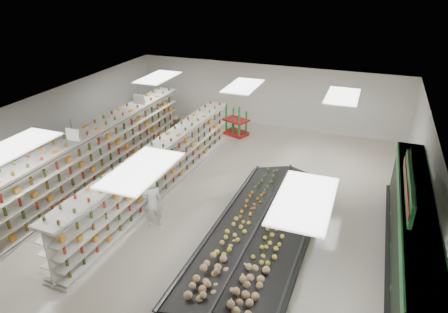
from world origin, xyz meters
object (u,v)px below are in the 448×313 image
at_px(produce_island, 260,237).
at_px(shopper_main, 152,202).
at_px(shopper_background, 178,134).
at_px(gondola_center, 160,171).
at_px(soda_endcap, 236,121).
at_px(gondola_left, 91,160).

bearing_deg(produce_island, shopper_main, 178.73).
relative_size(produce_island, shopper_background, 4.50).
relative_size(gondola_center, soda_endcap, 7.39).
distance_m(produce_island, soda_endcap, 9.04).
height_order(gondola_center, shopper_main, gondola_center).
distance_m(gondola_left, soda_endcap, 7.48).
bearing_deg(gondola_center, gondola_left, -171.94).
xyz_separation_m(produce_island, soda_endcap, (-3.61, 8.29, 0.20)).
bearing_deg(gondola_left, produce_island, -12.73).
distance_m(gondola_center, shopper_main, 2.12).
relative_size(gondola_left, soda_endcap, 8.44).
distance_m(gondola_center, produce_island, 4.88).
bearing_deg(soda_endcap, shopper_background, -122.69).
relative_size(produce_island, soda_endcap, 5.19).
xyz_separation_m(gondola_left, shopper_main, (3.61, -1.66, -0.13)).
distance_m(gondola_center, shopper_background, 3.60).
xyz_separation_m(gondola_center, soda_endcap, (0.81, 6.25, -0.15)).
bearing_deg(gondola_center, shopper_main, -65.16).
bearing_deg(shopper_main, gondola_left, -62.90).
height_order(gondola_center, shopper_background, gondola_center).
xyz_separation_m(gondola_left, shopper_background, (1.81, 3.76, -0.14)).
distance_m(shopper_main, shopper_background, 5.71).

